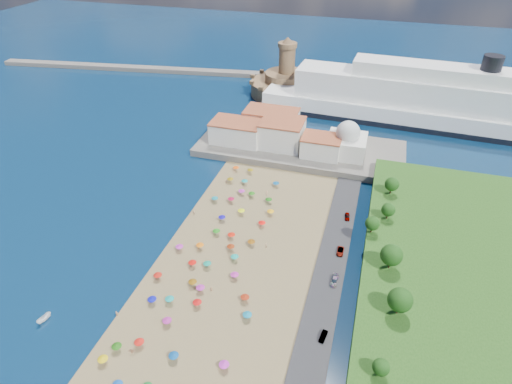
% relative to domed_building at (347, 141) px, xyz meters
% --- Properties ---
extents(ground, '(700.00, 700.00, 0.00)m').
position_rel_domed_building_xyz_m(ground, '(-30.00, -71.00, -8.97)').
color(ground, '#071938').
rests_on(ground, ground).
extents(terrace, '(90.00, 36.00, 3.00)m').
position_rel_domed_building_xyz_m(terrace, '(-20.00, 2.00, -7.47)').
color(terrace, '#59544C').
rests_on(terrace, ground).
extents(jetty, '(18.00, 70.00, 2.40)m').
position_rel_domed_building_xyz_m(jetty, '(-42.00, 37.00, -7.77)').
color(jetty, '#59544C').
rests_on(jetty, ground).
extents(breakwater, '(199.03, 34.77, 2.60)m').
position_rel_domed_building_xyz_m(breakwater, '(-140.00, 82.00, -7.67)').
color(breakwater, '#59544C').
rests_on(breakwater, ground).
extents(waterfront_buildings, '(57.00, 29.00, 11.00)m').
position_rel_domed_building_xyz_m(waterfront_buildings, '(-33.05, 2.64, -1.10)').
color(waterfront_buildings, silver).
rests_on(waterfront_buildings, terrace).
extents(domed_building, '(16.00, 16.00, 15.00)m').
position_rel_domed_building_xyz_m(domed_building, '(0.00, 0.00, 0.00)').
color(domed_building, silver).
rests_on(domed_building, terrace).
extents(fortress, '(40.00, 40.00, 32.40)m').
position_rel_domed_building_xyz_m(fortress, '(-42.00, 67.00, -2.29)').
color(fortress, olive).
rests_on(fortress, ground).
extents(cruise_ship, '(166.43, 32.80, 36.17)m').
position_rel_domed_building_xyz_m(cruise_ship, '(34.21, 48.60, 1.74)').
color(cruise_ship, black).
rests_on(cruise_ship, ground).
extents(beach_parasols, '(31.90, 118.53, 2.20)m').
position_rel_domed_building_xyz_m(beach_parasols, '(-31.12, -81.63, -6.83)').
color(beach_parasols, gray).
rests_on(beach_parasols, beach).
extents(beachgoers, '(31.46, 89.63, 1.87)m').
position_rel_domed_building_xyz_m(beachgoers, '(-33.50, -73.82, -7.87)').
color(beachgoers, tan).
rests_on(beachgoers, beach).
extents(moored_boats, '(14.11, 29.87, 1.66)m').
position_rel_domed_building_xyz_m(moored_boats, '(-59.89, -121.68, -8.15)').
color(moored_boats, white).
rests_on(moored_boats, ground).
extents(parked_cars, '(2.21, 73.57, 1.43)m').
position_rel_domed_building_xyz_m(parked_cars, '(6.00, -74.87, -7.60)').
color(parked_cars, gray).
rests_on(parked_cars, promenade).
extents(hillside_trees, '(14.76, 105.61, 7.94)m').
position_rel_domed_building_xyz_m(hillside_trees, '(19.19, -80.75, 1.32)').
color(hillside_trees, '#382314').
rests_on(hillside_trees, hillside).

